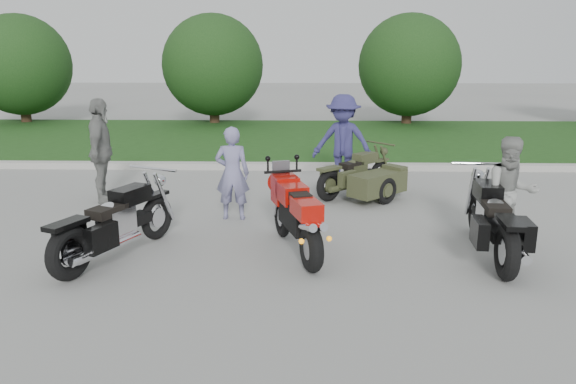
{
  "coord_description": "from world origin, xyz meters",
  "views": [
    {
      "loc": [
        0.24,
        -7.0,
        2.79
      ],
      "look_at": [
        0.04,
        0.73,
        0.8
      ],
      "focal_mm": 35.0,
      "sensor_mm": 36.0,
      "label": 1
    }
  ],
  "objects_px": {
    "person_stripe": "(232,173)",
    "person_grey": "(510,194)",
    "person_denim": "(343,142)",
    "cruiser_sidecar": "(367,180)",
    "sportbike_red": "(296,214)",
    "cruiser_right": "(493,224)",
    "person_back": "(101,151)",
    "cruiser_left": "(112,227)"
  },
  "relations": [
    {
      "from": "cruiser_sidecar",
      "to": "person_stripe",
      "type": "height_order",
      "value": "person_stripe"
    },
    {
      "from": "cruiser_right",
      "to": "person_back",
      "type": "bearing_deg",
      "value": 161.32
    },
    {
      "from": "cruiser_left",
      "to": "person_denim",
      "type": "bearing_deg",
      "value": 74.45
    },
    {
      "from": "sportbike_red",
      "to": "cruiser_right",
      "type": "height_order",
      "value": "sportbike_red"
    },
    {
      "from": "person_stripe",
      "to": "person_grey",
      "type": "xyz_separation_m",
      "value": [
        4.09,
        -1.31,
        0.02
      ]
    },
    {
      "from": "person_grey",
      "to": "sportbike_red",
      "type": "bearing_deg",
      "value": -175.41
    },
    {
      "from": "sportbike_red",
      "to": "person_stripe",
      "type": "bearing_deg",
      "value": 106.49
    },
    {
      "from": "sportbike_red",
      "to": "person_grey",
      "type": "relative_size",
      "value": 1.26
    },
    {
      "from": "cruiser_sidecar",
      "to": "person_back",
      "type": "xyz_separation_m",
      "value": [
        -4.92,
        -0.31,
        0.59
      ]
    },
    {
      "from": "person_stripe",
      "to": "person_denim",
      "type": "bearing_deg",
      "value": -130.9
    },
    {
      "from": "cruiser_left",
      "to": "person_back",
      "type": "bearing_deg",
      "value": 134.72
    },
    {
      "from": "cruiser_left",
      "to": "cruiser_sidecar",
      "type": "height_order",
      "value": "cruiser_left"
    },
    {
      "from": "cruiser_right",
      "to": "person_denim",
      "type": "distance_m",
      "value": 4.32
    },
    {
      "from": "sportbike_red",
      "to": "cruiser_left",
      "type": "bearing_deg",
      "value": 170.01
    },
    {
      "from": "person_stripe",
      "to": "person_denim",
      "type": "xyz_separation_m",
      "value": [
        1.97,
        2.2,
        0.17
      ]
    },
    {
      "from": "person_stripe",
      "to": "person_back",
      "type": "bearing_deg",
      "value": -21.0
    },
    {
      "from": "person_denim",
      "to": "person_back",
      "type": "xyz_separation_m",
      "value": [
        -4.5,
        -1.18,
        0.01
      ]
    },
    {
      "from": "cruiser_left",
      "to": "person_denim",
      "type": "distance_m",
      "value": 5.35
    },
    {
      "from": "cruiser_left",
      "to": "person_grey",
      "type": "xyz_separation_m",
      "value": [
        5.48,
        0.63,
        0.33
      ]
    },
    {
      "from": "cruiser_sidecar",
      "to": "cruiser_left",
      "type": "bearing_deg",
      "value": -92.24
    },
    {
      "from": "person_denim",
      "to": "cruiser_sidecar",
      "type": "bearing_deg",
      "value": -48.78
    },
    {
      "from": "sportbike_red",
      "to": "cruiser_left",
      "type": "xyz_separation_m",
      "value": [
        -2.47,
        -0.3,
        -0.11
      ]
    },
    {
      "from": "sportbike_red",
      "to": "cruiser_right",
      "type": "xyz_separation_m",
      "value": [
        2.67,
        -0.08,
        -0.09
      ]
    },
    {
      "from": "cruiser_right",
      "to": "person_back",
      "type": "height_order",
      "value": "person_back"
    },
    {
      "from": "person_stripe",
      "to": "person_grey",
      "type": "bearing_deg",
      "value": 163.1
    },
    {
      "from": "sportbike_red",
      "to": "person_denim",
      "type": "xyz_separation_m",
      "value": [
        0.89,
        3.84,
        0.38
      ]
    },
    {
      "from": "cruiser_sidecar",
      "to": "sportbike_red",
      "type": "bearing_deg",
      "value": -66.85
    },
    {
      "from": "cruiser_left",
      "to": "person_stripe",
      "type": "bearing_deg",
      "value": 77.89
    },
    {
      "from": "person_grey",
      "to": "person_denim",
      "type": "relative_size",
      "value": 0.84
    },
    {
      "from": "sportbike_red",
      "to": "person_grey",
      "type": "height_order",
      "value": "person_grey"
    },
    {
      "from": "sportbike_red",
      "to": "person_denim",
      "type": "relative_size",
      "value": 1.06
    },
    {
      "from": "cruiser_right",
      "to": "person_grey",
      "type": "distance_m",
      "value": 0.61
    },
    {
      "from": "sportbike_red",
      "to": "person_stripe",
      "type": "height_order",
      "value": "person_stripe"
    },
    {
      "from": "sportbike_red",
      "to": "cruiser_right",
      "type": "bearing_deg",
      "value": -18.63
    },
    {
      "from": "sportbike_red",
      "to": "cruiser_sidecar",
      "type": "bearing_deg",
      "value": 49.28
    },
    {
      "from": "cruiser_left",
      "to": "cruiser_sidecar",
      "type": "relative_size",
      "value": 1.23
    },
    {
      "from": "cruiser_right",
      "to": "person_stripe",
      "type": "relative_size",
      "value": 1.58
    },
    {
      "from": "person_grey",
      "to": "person_denim",
      "type": "bearing_deg",
      "value": 119.61
    },
    {
      "from": "cruiser_right",
      "to": "cruiser_left",
      "type": "bearing_deg",
      "value": -172.66
    },
    {
      "from": "sportbike_red",
      "to": "person_grey",
      "type": "bearing_deg",
      "value": -10.9
    },
    {
      "from": "person_denim",
      "to": "person_back",
      "type": "relative_size",
      "value": 0.99
    },
    {
      "from": "person_stripe",
      "to": "cruiser_right",
      "type": "bearing_deg",
      "value": 156.39
    }
  ]
}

